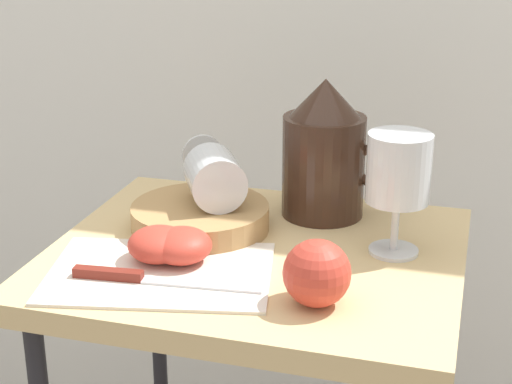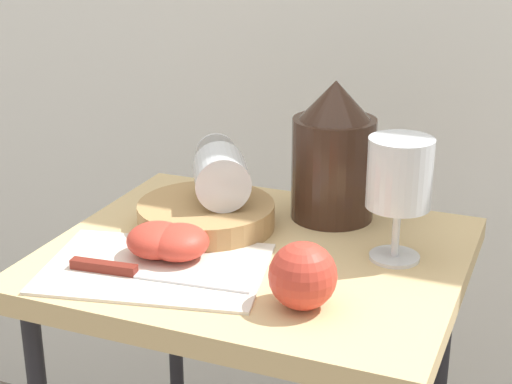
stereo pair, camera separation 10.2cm
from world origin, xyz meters
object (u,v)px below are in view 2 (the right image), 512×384
object	(u,v)px
wine_glass_tipped_near	(221,175)
apple_half_right	(157,240)
wine_glass_upright	(399,180)
knife	(132,272)
basket_tray	(206,215)
apple_half_left	(179,242)
table	(256,305)
apple_whole	(303,276)
pitcher	(334,164)

from	to	relation	value
wine_glass_tipped_near	apple_half_right	xyz separation A→B (m)	(-0.03, -0.13, -0.05)
wine_glass_upright	knife	bearing A→B (deg)	-148.21
basket_tray	wine_glass_upright	size ratio (longest dim) A/B	1.19
wine_glass_tipped_near	apple_half_left	xyz separation A→B (m)	(-0.00, -0.13, -0.05)
wine_glass_upright	wine_glass_tipped_near	world-z (taller)	wine_glass_upright
table	wine_glass_upright	size ratio (longest dim) A/B	4.50
table	wine_glass_tipped_near	distance (m)	0.18
wine_glass_upright	wine_glass_tipped_near	xyz separation A→B (m)	(-0.25, 0.02, -0.03)
wine_glass_upright	apple_whole	distance (m)	0.19
wine_glass_upright	apple_whole	world-z (taller)	wine_glass_upright
table	apple_half_left	size ratio (longest dim) A/B	9.26
table	knife	size ratio (longest dim) A/B	3.11
apple_half_left	knife	bearing A→B (deg)	-114.12
knife	apple_half_left	bearing A→B (deg)	65.88
table	knife	world-z (taller)	knife
apple_whole	basket_tray	bearing A→B (deg)	139.75
table	apple_whole	size ratio (longest dim) A/B	9.26
basket_tray	apple_half_left	world-z (taller)	apple_half_left
wine_glass_upright	wine_glass_tipped_near	size ratio (longest dim) A/B	0.97
pitcher	apple_whole	world-z (taller)	pitcher
basket_tray	knife	xyz separation A→B (m)	(-0.01, -0.18, -0.01)
table	apple_half_right	bearing A→B (deg)	-146.38
wine_glass_upright	wine_glass_tipped_near	distance (m)	0.25
basket_tray	apple_whole	distance (m)	0.26
pitcher	table	bearing A→B (deg)	-111.55
basket_tray	wine_glass_tipped_near	xyz separation A→B (m)	(0.02, 0.02, 0.05)
basket_tray	apple_whole	world-z (taller)	apple_whole
basket_tray	apple_half_left	bearing A→B (deg)	-82.37
apple_half_right	knife	size ratio (longest dim) A/B	0.34
apple_half_right	knife	distance (m)	0.06
wine_glass_tipped_near	apple_whole	bearing A→B (deg)	-45.37
pitcher	wine_glass_tipped_near	bearing A→B (deg)	-147.81
table	knife	distance (m)	0.19
pitcher	apple_whole	xyz separation A→B (m)	(0.05, -0.27, -0.04)
apple_half_left	wine_glass_tipped_near	bearing A→B (deg)	89.79
apple_half_right	wine_glass_upright	bearing A→B (deg)	21.84
table	pitcher	world-z (taller)	pitcher
apple_half_right	table	bearing A→B (deg)	33.62
basket_tray	wine_glass_upright	distance (m)	0.28
wine_glass_tipped_near	apple_half_left	world-z (taller)	wine_glass_tipped_near
apple_half_left	knife	world-z (taller)	apple_half_left
wine_glass_tipped_near	table	bearing A→B (deg)	-38.88
table	apple_half_right	size ratio (longest dim) A/B	9.26
wine_glass_upright	apple_half_right	size ratio (longest dim) A/B	2.06
wine_glass_upright	apple_whole	bearing A→B (deg)	-112.18
table	pitcher	xyz separation A→B (m)	(0.06, 0.15, 0.16)
basket_tray	knife	distance (m)	0.18
table	apple_whole	distance (m)	0.20
table	apple_half_left	distance (m)	0.15
pitcher	apple_whole	distance (m)	0.28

